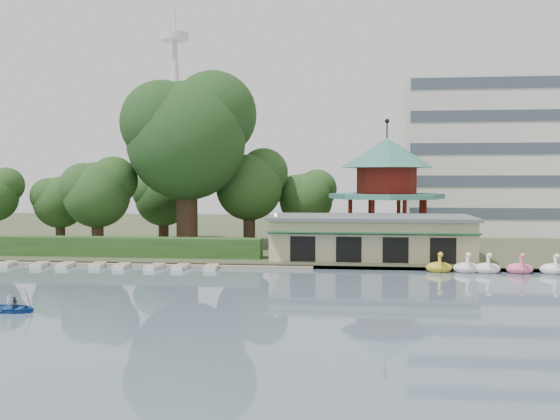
# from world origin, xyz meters

# --- Properties ---
(ground_plane) EXTENTS (220.00, 220.00, 0.00)m
(ground_plane) POSITION_xyz_m (0.00, 0.00, 0.00)
(ground_plane) COLOR slate
(ground_plane) RESTS_ON ground
(shore) EXTENTS (220.00, 70.00, 0.40)m
(shore) POSITION_xyz_m (0.00, 52.00, 0.20)
(shore) COLOR #424930
(shore) RESTS_ON ground
(embankment) EXTENTS (220.00, 0.60, 0.30)m
(embankment) POSITION_xyz_m (0.00, 17.30, 0.15)
(embankment) COLOR gray
(embankment) RESTS_ON ground
(dock) EXTENTS (34.00, 1.60, 0.24)m
(dock) POSITION_xyz_m (-12.00, 17.20, 0.12)
(dock) COLOR gray
(dock) RESTS_ON ground
(boathouse) EXTENTS (18.60, 9.39, 3.90)m
(boathouse) POSITION_xyz_m (10.00, 21.97, 2.37)
(boathouse) COLOR #C2B58A
(boathouse) RESTS_ON shore
(pavilion) EXTENTS (12.40, 12.40, 13.50)m
(pavilion) POSITION_xyz_m (12.00, 32.00, 7.48)
(pavilion) COLOR #C2B58A
(pavilion) RESTS_ON shore
(office_building) EXTENTS (38.00, 18.00, 20.00)m
(office_building) POSITION_xyz_m (32.67, 49.00, 9.73)
(office_building) COLOR silver
(office_building) RESTS_ON shore
(broadcast_tower) EXTENTS (8.00, 8.00, 96.00)m
(broadcast_tower) POSITION_xyz_m (-42.00, 140.00, 33.98)
(broadcast_tower) COLOR silver
(broadcast_tower) RESTS_ON ground
(hedge) EXTENTS (30.00, 2.00, 1.80)m
(hedge) POSITION_xyz_m (-15.00, 20.50, 1.30)
(hedge) COLOR #294D1F
(hedge) RESTS_ON shore
(lamp_post) EXTENTS (0.36, 0.36, 4.28)m
(lamp_post) POSITION_xyz_m (1.50, 19.00, 3.34)
(lamp_post) COLOR black
(lamp_post) RESTS_ON shore
(big_tree) EXTENTS (13.69, 12.76, 18.85)m
(big_tree) POSITION_xyz_m (-8.83, 28.20, 12.62)
(big_tree) COLOR #3A281C
(big_tree) RESTS_ON shore
(small_trees) EXTENTS (39.26, 16.91, 10.74)m
(small_trees) POSITION_xyz_m (-11.93, 31.59, 6.29)
(small_trees) COLOR #3A281C
(small_trees) RESTS_ON shore
(swan_boats) EXTENTS (16.90, 2.15, 1.92)m
(swan_boats) POSITION_xyz_m (22.88, 16.53, 0.40)
(swan_boats) COLOR gold
(swan_boats) RESTS_ON ground
(moored_rowboats) EXTENTS (24.28, 2.78, 0.36)m
(moored_rowboats) POSITION_xyz_m (-15.28, 15.73, 0.18)
(moored_rowboats) COLOR silver
(moored_rowboats) RESTS_ON ground
(rowboat_with_passengers) EXTENTS (4.72, 3.67, 2.01)m
(rowboat_with_passengers) POSITION_xyz_m (-11.56, -1.97, 0.45)
(rowboat_with_passengers) COLOR #1E51A4
(rowboat_with_passengers) RESTS_ON ground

